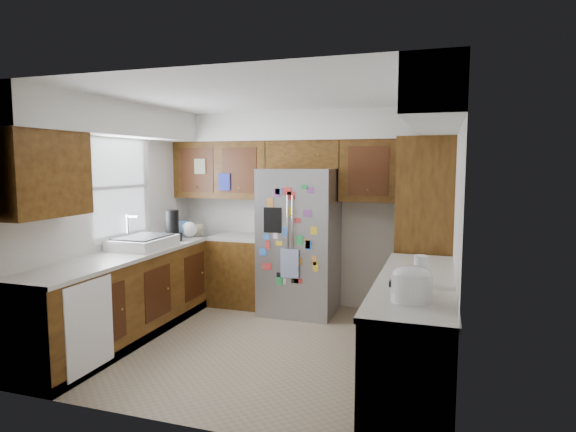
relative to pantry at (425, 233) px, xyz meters
The scene contains 12 objects.
floor 2.17m from the pantry, 142.52° to the right, with size 3.60×3.60×0.00m, color tan.
room_shell 1.94m from the pantry, 153.92° to the right, with size 3.64×3.24×2.52m.
left_counter_run 3.14m from the pantry, 158.56° to the right, with size 1.36×3.20×0.92m.
right_counter_run 1.75m from the pantry, 90.00° to the right, with size 0.63×2.25×0.92m.
pantry is the anchor object (origin of this frame).
fridge 1.51m from the pantry, behind, with size 0.90×0.79×1.80m.
bridge_cabinet 1.77m from the pantry, 169.43° to the left, with size 0.96×0.34×0.35m, color #3B210B.
fridge_top_items 1.94m from the pantry, behind, with size 0.67×0.37×0.30m.
sink_assembly 3.18m from the pantry, 160.65° to the right, with size 0.52×0.70×0.37m.
left_counter_clutter 2.98m from the pantry, behind, with size 0.39×0.85×0.38m.
rice_cooker 2.26m from the pantry, 90.01° to the right, with size 0.29×0.28×0.25m.
paper_towel 1.80m from the pantry, 88.76° to the right, with size 0.10×0.10×0.24m, color white.
Camera 1 is at (1.69, -4.46, 1.87)m, focal length 30.00 mm.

